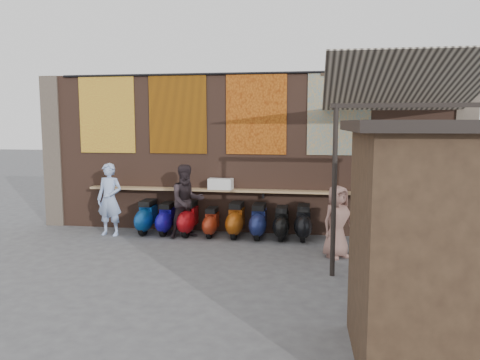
% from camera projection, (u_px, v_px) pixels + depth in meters
% --- Properties ---
extents(ground, '(70.00, 70.00, 0.00)m').
position_uv_depth(ground, '(226.00, 261.00, 9.48)').
color(ground, '#474749').
rests_on(ground, ground).
extents(brick_wall, '(10.00, 0.40, 4.00)m').
position_uv_depth(brick_wall, '(245.00, 154.00, 11.88)').
color(brick_wall, brown).
rests_on(brick_wall, ground).
extents(pier_left, '(0.50, 0.50, 4.00)m').
position_uv_depth(pier_left, '(56.00, 152.00, 12.70)').
color(pier_left, '#4C4238').
rests_on(pier_left, ground).
extents(pier_right, '(0.50, 0.50, 4.00)m').
position_uv_depth(pier_right, '(462.00, 156.00, 11.07)').
color(pier_right, '#4C4238').
rests_on(pier_right, ground).
extents(eating_counter, '(8.00, 0.32, 0.05)m').
position_uv_depth(eating_counter, '(243.00, 191.00, 11.63)').
color(eating_counter, '#9E7A51').
rests_on(eating_counter, brick_wall).
extents(shelf_box, '(0.61, 0.28, 0.27)m').
position_uv_depth(shelf_box, '(221.00, 184.00, 11.67)').
color(shelf_box, white).
rests_on(shelf_box, eating_counter).
extents(tapestry_redgold, '(1.50, 0.02, 2.00)m').
position_uv_depth(tapestry_redgold, '(107.00, 114.00, 12.11)').
color(tapestry_redgold, '#9D3816').
rests_on(tapestry_redgold, brick_wall).
extents(tapestry_sun, '(1.50, 0.02, 2.00)m').
position_uv_depth(tapestry_sun, '(178.00, 114.00, 11.81)').
color(tapestry_sun, '#BA640A').
rests_on(tapestry_sun, brick_wall).
extents(tapestry_orange, '(1.50, 0.02, 2.00)m').
position_uv_depth(tapestry_orange, '(256.00, 114.00, 11.50)').
color(tapestry_orange, '#B25A16').
rests_on(tapestry_orange, brick_wall).
extents(tapestry_multi, '(1.50, 0.02, 2.00)m').
position_uv_depth(tapestry_multi, '(339.00, 113.00, 11.18)').
color(tapestry_multi, teal).
rests_on(tapestry_multi, brick_wall).
extents(hang_rail, '(9.50, 0.06, 0.06)m').
position_uv_depth(hang_rail, '(244.00, 73.00, 11.41)').
color(hang_rail, black).
rests_on(hang_rail, brick_wall).
extents(scooter_stool_0, '(0.39, 0.88, 0.83)m').
position_uv_depth(scooter_stool_0, '(147.00, 217.00, 11.80)').
color(scooter_stool_0, navy).
rests_on(scooter_stool_0, ground).
extents(scooter_stool_1, '(0.37, 0.82, 0.78)m').
position_uv_depth(scooter_stool_1, '(166.00, 219.00, 11.72)').
color(scooter_stool_1, '#160D98').
rests_on(scooter_stool_1, ground).
extents(scooter_stool_2, '(0.40, 0.88, 0.83)m').
position_uv_depth(scooter_stool_2, '(189.00, 218.00, 11.61)').
color(scooter_stool_2, '#AB0D12').
rests_on(scooter_stool_2, ground).
extents(scooter_stool_3, '(0.33, 0.73, 0.70)m').
position_uv_depth(scooter_stool_3, '(211.00, 222.00, 11.47)').
color(scooter_stool_3, maroon).
rests_on(scooter_stool_3, ground).
extents(scooter_stool_4, '(0.40, 0.88, 0.84)m').
position_uv_depth(scooter_stool_4, '(236.00, 220.00, 11.41)').
color(scooter_stool_4, '#9B450E').
rests_on(scooter_stool_4, ground).
extents(scooter_stool_5, '(0.39, 0.87, 0.82)m').
position_uv_depth(scooter_stool_5, '(259.00, 221.00, 11.30)').
color(scooter_stool_5, navy).
rests_on(scooter_stool_5, ground).
extents(scooter_stool_6, '(0.37, 0.81, 0.77)m').
position_uv_depth(scooter_stool_6, '(282.00, 223.00, 11.22)').
color(scooter_stool_6, black).
rests_on(scooter_stool_6, ground).
extents(scooter_stool_7, '(0.39, 0.87, 0.82)m').
position_uv_depth(scooter_stool_7, '(303.00, 222.00, 11.17)').
color(scooter_stool_7, black).
rests_on(scooter_stool_7, ground).
extents(diner_left, '(0.70, 0.50, 1.80)m').
position_uv_depth(diner_left, '(110.00, 199.00, 11.53)').
color(diner_left, '#99B0DE').
rests_on(diner_left, ground).
extents(diner_right, '(1.09, 1.04, 1.78)m').
position_uv_depth(diner_right, '(187.00, 201.00, 11.31)').
color(diner_right, '#2A2124').
rests_on(diner_right, ground).
extents(shopper_navy, '(1.13, 0.77, 1.78)m').
position_uv_depth(shopper_navy, '(447.00, 228.00, 8.43)').
color(shopper_navy, black).
rests_on(shopper_navy, ground).
extents(shopper_grey, '(1.20, 1.03, 1.61)m').
position_uv_depth(shopper_grey, '(375.00, 222.00, 9.40)').
color(shopper_grey, slate).
rests_on(shopper_grey, ground).
extents(shopper_tan, '(0.87, 0.84, 1.51)m').
position_uv_depth(shopper_tan, '(337.00, 222.00, 9.64)').
color(shopper_tan, '#8C6359').
rests_on(shopper_tan, ground).
extents(market_stall, '(2.54, 1.94, 2.69)m').
position_uv_depth(market_stall, '(471.00, 252.00, 5.23)').
color(market_stall, black).
rests_on(market_stall, ground).
extents(stall_roof, '(2.85, 2.22, 0.12)m').
position_uv_depth(stall_roof, '(479.00, 126.00, 5.05)').
color(stall_roof, black).
rests_on(stall_roof, market_stall).
extents(stall_sign, '(1.20, 0.07, 0.50)m').
position_uv_depth(stall_sign, '(448.00, 187.00, 6.10)').
color(stall_sign, gold).
rests_on(stall_sign, market_stall).
extents(stall_shelf, '(2.07, 0.16, 0.06)m').
position_uv_depth(stall_shelf, '(444.00, 259.00, 6.22)').
color(stall_shelf, '#473321').
rests_on(stall_shelf, market_stall).
extents(awning_canvas, '(3.20, 3.28, 0.97)m').
position_uv_depth(awning_canvas, '(405.00, 84.00, 9.38)').
color(awning_canvas, beige).
rests_on(awning_canvas, brick_wall).
extents(awning_ledger, '(3.30, 0.08, 0.12)m').
position_uv_depth(awning_ledger, '(392.00, 72.00, 10.89)').
color(awning_ledger, '#33261C').
rests_on(awning_ledger, brick_wall).
extents(awning_header, '(3.00, 0.08, 0.08)m').
position_uv_depth(awning_header, '(420.00, 105.00, 7.97)').
color(awning_header, black).
rests_on(awning_header, awning_post_left).
extents(awning_post_left, '(0.09, 0.09, 3.10)m').
position_uv_depth(awning_post_left, '(334.00, 192.00, 8.38)').
color(awning_post_left, black).
rests_on(awning_post_left, ground).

